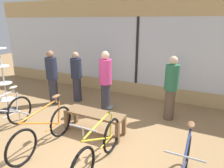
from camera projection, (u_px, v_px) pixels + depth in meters
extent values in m
plane|color=#99754C|center=(79.00, 150.00, 4.03)|extent=(24.00, 24.00, 0.00)
cube|color=tan|center=(136.00, 89.00, 6.89)|extent=(12.00, 0.08, 0.45)
cube|color=silver|center=(137.00, 51.00, 6.49)|extent=(12.00, 0.04, 2.15)
cube|color=tan|center=(139.00, 6.00, 6.07)|extent=(12.00, 0.08, 0.60)
cube|color=black|center=(137.00, 51.00, 6.46)|extent=(0.08, 0.02, 2.15)
torus|color=black|center=(20.00, 110.00, 4.94)|extent=(0.05, 0.72, 0.72)
cylinder|color=#BCBCC1|center=(17.00, 102.00, 4.83)|extent=(0.03, 0.11, 0.49)
cylinder|color=#BCBCC1|center=(11.00, 114.00, 4.74)|extent=(0.03, 0.48, 0.03)
cylinder|color=#B2B2B7|center=(14.00, 91.00, 4.70)|extent=(0.02, 0.02, 0.14)
ellipsoid|color=#B2A893|center=(13.00, 87.00, 4.68)|extent=(0.11, 0.22, 0.06)
torus|color=black|center=(61.00, 122.00, 4.43)|extent=(0.05, 0.69, 0.69)
torus|color=black|center=(22.00, 148.00, 3.52)|extent=(0.05, 0.69, 0.69)
cylinder|color=orange|center=(41.00, 123.00, 3.87)|extent=(0.03, 0.99, 0.51)
cylinder|color=orange|center=(59.00, 112.00, 4.32)|extent=(0.03, 0.11, 0.49)
cylinder|color=orange|center=(40.00, 110.00, 3.81)|extent=(0.03, 0.92, 0.10)
cylinder|color=orange|center=(54.00, 126.00, 4.22)|extent=(0.03, 0.48, 0.03)
cylinder|color=#B2B2B7|center=(56.00, 100.00, 4.19)|extent=(0.02, 0.02, 0.14)
ellipsoid|color=brown|center=(56.00, 96.00, 4.17)|extent=(0.11, 0.22, 0.06)
cylinder|color=#B2B2B7|center=(20.00, 115.00, 3.39)|extent=(0.02, 0.02, 0.12)
cylinder|color=#ADADB2|center=(19.00, 112.00, 3.37)|extent=(0.46, 0.02, 0.02)
torus|color=black|center=(112.00, 135.00, 3.89)|extent=(0.05, 0.69, 0.69)
cylinder|color=gold|center=(98.00, 139.00, 3.35)|extent=(0.03, 0.95, 0.51)
cylinder|color=gold|center=(111.00, 125.00, 3.78)|extent=(0.03, 0.11, 0.49)
cylinder|color=gold|center=(98.00, 124.00, 3.29)|extent=(0.03, 0.88, 0.10)
cylinder|color=gold|center=(106.00, 142.00, 3.69)|extent=(0.03, 0.46, 0.03)
cylinder|color=#B2B2B7|center=(110.00, 111.00, 3.65)|extent=(0.02, 0.02, 0.14)
ellipsoid|color=black|center=(110.00, 107.00, 3.63)|extent=(0.11, 0.22, 0.06)
cylinder|color=#B2B2B7|center=(83.00, 132.00, 2.88)|extent=(0.02, 0.02, 0.12)
cylinder|color=#ADADB2|center=(83.00, 128.00, 2.86)|extent=(0.46, 0.02, 0.02)
torus|color=black|center=(187.00, 156.00, 3.30)|extent=(0.05, 0.70, 0.70)
cylinder|color=navy|center=(184.00, 165.00, 2.75)|extent=(0.03, 0.96, 0.51)
cylinder|color=navy|center=(188.00, 145.00, 3.19)|extent=(0.03, 0.11, 0.49)
cylinder|color=navy|center=(187.00, 147.00, 2.69)|extent=(0.03, 0.89, 0.10)
cylinder|color=navy|center=(185.00, 165.00, 3.10)|extent=(0.03, 0.46, 0.03)
cylinder|color=#B2B2B7|center=(191.00, 129.00, 3.06)|extent=(0.02, 0.02, 0.14)
ellipsoid|color=brown|center=(191.00, 124.00, 3.04)|extent=(0.11, 0.22, 0.06)
cylinder|color=#B2B2B7|center=(184.00, 161.00, 2.28)|extent=(0.02, 0.02, 0.12)
cylinder|color=#ADADB2|center=(184.00, 156.00, 2.26)|extent=(0.46, 0.02, 0.02)
cylinder|color=#333333|center=(9.00, 110.00, 5.76)|extent=(0.48, 0.48, 0.03)
cylinder|color=silver|center=(4.00, 79.00, 5.47)|extent=(0.04, 0.04, 1.89)
cylinder|color=white|center=(7.00, 99.00, 5.65)|extent=(0.40, 0.40, 0.02)
cylinder|color=white|center=(4.00, 83.00, 5.51)|extent=(0.40, 0.40, 0.02)
cylinder|color=white|center=(1.00, 66.00, 5.36)|extent=(0.40, 0.40, 0.02)
cube|color=brown|center=(94.00, 113.00, 4.52)|extent=(1.40, 0.44, 0.05)
cube|color=brown|center=(67.00, 121.00, 4.72)|extent=(0.08, 0.08, 0.45)
cube|color=brown|center=(117.00, 134.00, 4.17)|extent=(0.08, 0.08, 0.45)
cube|color=brown|center=(76.00, 114.00, 5.03)|extent=(0.08, 0.08, 0.45)
cube|color=brown|center=(124.00, 126.00, 4.48)|extent=(0.08, 0.08, 0.45)
cylinder|color=#2D2D38|center=(54.00, 91.00, 6.16)|extent=(0.32, 0.32, 0.81)
cylinder|color=#23283D|center=(51.00, 68.00, 5.94)|extent=(0.41, 0.41, 0.64)
sphere|color=#9E7051|center=(50.00, 54.00, 5.81)|extent=(0.21, 0.21, 0.21)
cylinder|color=#2D2D38|center=(106.00, 98.00, 5.56)|extent=(0.36, 0.36, 0.84)
cylinder|color=#D13D84|center=(105.00, 72.00, 5.33)|extent=(0.47, 0.47, 0.67)
sphere|color=beige|center=(105.00, 55.00, 5.19)|extent=(0.22, 0.22, 0.22)
cylinder|color=brown|center=(169.00, 104.00, 5.17)|extent=(0.30, 0.30, 0.81)
cylinder|color=#286647|center=(172.00, 77.00, 4.95)|extent=(0.40, 0.40, 0.64)
sphere|color=beige|center=(174.00, 60.00, 4.82)|extent=(0.21, 0.21, 0.21)
cylinder|color=#2D2D38|center=(77.00, 89.00, 6.36)|extent=(0.34, 0.34, 0.77)
cylinder|color=#23283D|center=(76.00, 68.00, 6.15)|extent=(0.44, 0.44, 0.61)
sphere|color=tan|center=(75.00, 55.00, 6.03)|extent=(0.20, 0.20, 0.20)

